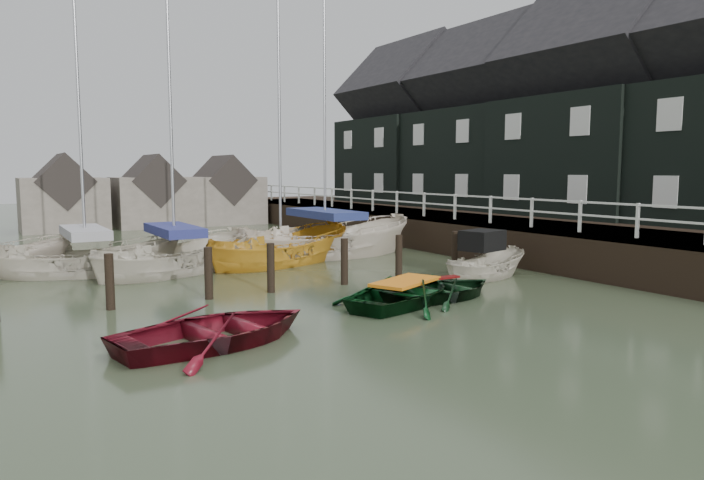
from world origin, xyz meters
TOP-DOWN VIEW (x-y plane):
  - ground at (0.00, 0.00)m, footprint 120.00×120.00m
  - pier at (9.48, 10.00)m, footprint 3.04×32.00m
  - land_strip at (15.00, 10.00)m, footprint 14.00×38.00m
  - quay_houses at (14.99, 8.66)m, footprint 6.52×28.14m
  - mooring_pilings at (-1.11, 3.00)m, footprint 13.72×0.22m
  - far_sheds at (0.83, 26.00)m, footprint 14.00×4.08m
  - rowboat_red at (-4.23, -1.33)m, footprint 4.65×3.71m
  - rowboat_green at (1.20, -0.14)m, footprint 4.80×4.23m
  - rowboat_dkgreen at (2.47, -0.10)m, footprint 3.91×3.00m
  - motorboat at (5.71, 1.74)m, footprint 3.95×2.24m
  - sailboat_a at (-5.21, 8.99)m, footprint 6.43×3.91m
  - sailboat_b at (-2.58, 7.87)m, footprint 6.63×4.53m
  - sailboat_c at (1.37, 7.98)m, footprint 6.98×4.38m
  - sailboat_d at (3.66, 8.77)m, footprint 7.71×3.45m

SIDE VIEW (x-z plane):
  - ground at x=0.00m, z-range 0.00..0.00m
  - land_strip at x=15.00m, z-range -0.75..0.75m
  - rowboat_red at x=-4.23m, z-range -0.43..0.43m
  - rowboat_green at x=1.20m, z-range -0.41..0.41m
  - rowboat_dkgreen at x=2.47m, z-range -0.38..0.38m
  - sailboat_c at x=1.37m, z-range -5.48..5.51m
  - sailboat_d at x=3.66m, z-range -6.76..6.88m
  - sailboat_a at x=-5.21m, z-range -5.10..5.23m
  - sailboat_b at x=-2.58m, z-range -5.87..6.00m
  - motorboat at x=5.71m, z-range -1.00..1.24m
  - mooring_pilings at x=-1.11m, z-range -0.40..1.40m
  - pier at x=9.48m, z-range -0.64..2.06m
  - far_sheds at x=0.83m, z-range -0.34..4.06m
  - quay_houses at x=14.99m, z-range 0.68..10.68m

